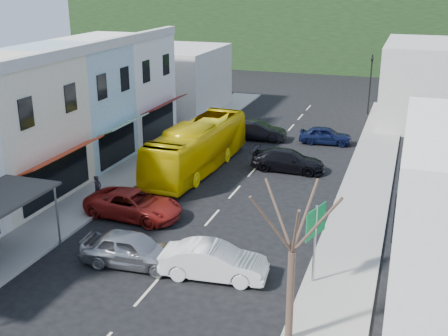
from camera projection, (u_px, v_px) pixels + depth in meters
ground at (184, 250)px, 26.86m from camera, size 120.00×120.00×0.00m
sidewalk_left at (138, 168)px, 38.07m from camera, size 3.00×52.00×0.15m
sidewalk_right at (364, 194)px, 33.51m from camera, size 3.00×52.00×0.15m
shopfront_row at (23, 123)px, 33.83m from camera, size 8.25×30.00×8.00m
distant_block_left at (176, 79)px, 53.69m from camera, size 8.00×10.00×6.00m
distant_block_right at (430, 83)px, 49.22m from camera, size 8.00×12.00×7.00m
hillside at (343, 15)px, 83.35m from camera, size 80.00×26.00×14.00m
bus at (197, 148)px, 37.41m from camera, size 3.06×11.71×3.10m
car_silver at (132, 251)px, 25.27m from camera, size 4.50×2.05×1.40m
car_white at (214, 263)px, 24.24m from camera, size 4.56×2.23×1.40m
car_red at (134, 205)px, 30.29m from camera, size 4.73×2.24×1.40m
car_black_near at (288, 161)px, 37.53m from camera, size 4.50×1.85×1.40m
car_navy_mid at (325, 135)px, 43.47m from camera, size 4.54×2.17×1.40m
car_black_far at (258, 131)px, 44.53m from camera, size 4.50×2.07×1.40m
pedestrian_left at (98, 188)px, 31.91m from camera, size 0.45×0.63×1.70m
direction_sign at (315, 246)px, 23.34m from camera, size 1.14×1.74×3.62m
street_tree at (292, 252)px, 18.98m from camera, size 3.49×3.49×7.21m
traffic_signal at (370, 85)px, 52.02m from camera, size 1.02×1.35×5.58m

